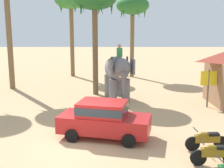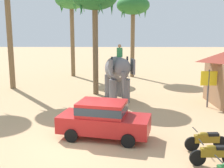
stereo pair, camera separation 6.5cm
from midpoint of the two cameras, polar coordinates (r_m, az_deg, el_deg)
ground_plane at (r=12.95m, az=-6.56°, el=-11.61°), size 120.00×120.00×0.00m
car_sedan_foreground at (r=13.25m, az=-1.56°, el=-6.71°), size 4.38×2.58×1.70m
elephant_with_mahout at (r=19.70m, az=1.21°, el=2.43°), size 2.22×4.00×3.88m
motorcycle_second_in_row at (r=11.48m, az=19.61°, el=-12.79°), size 1.80×0.55×0.94m
motorcycle_mid_row at (r=12.66m, az=18.23°, el=-10.40°), size 1.80×0.55×0.94m
palm_tree_near_hut at (r=21.44m, az=-3.29°, el=16.08°), size 3.20×3.20×7.94m
palm_tree_far_back at (r=29.10m, az=4.23°, el=14.76°), size 3.20×3.20×7.92m
palm_tree_leaning_seaward at (r=29.73m, az=-7.91°, el=15.61°), size 3.20×3.20×8.47m
signboard_yellow at (r=19.00m, az=18.56°, el=0.59°), size 1.00×0.10×2.40m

